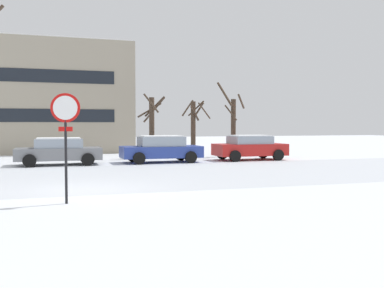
{
  "coord_description": "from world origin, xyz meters",
  "views": [
    {
      "loc": [
        -0.9,
        -14.12,
        2.05
      ],
      "look_at": [
        5.37,
        5.73,
        1.15
      ],
      "focal_mm": 41.6,
      "sensor_mm": 36.0,
      "label": 1
    }
  ],
  "objects_px": {
    "parked_car_gray": "(59,151)",
    "parked_car_blue": "(161,149)",
    "stop_sign": "(66,126)",
    "parked_car_red": "(250,147)"
  },
  "relations": [
    {
      "from": "stop_sign",
      "to": "parked_car_red",
      "type": "xyz_separation_m",
      "value": [
        10.7,
        11.76,
        -1.27
      ]
    },
    {
      "from": "parked_car_gray",
      "to": "parked_car_red",
      "type": "bearing_deg",
      "value": 0.28
    },
    {
      "from": "parked_car_blue",
      "to": "parked_car_red",
      "type": "distance_m",
      "value": 5.36
    },
    {
      "from": "parked_car_gray",
      "to": "parked_car_blue",
      "type": "relative_size",
      "value": 0.98
    },
    {
      "from": "stop_sign",
      "to": "parked_car_gray",
      "type": "bearing_deg",
      "value": 90.08
    },
    {
      "from": "parked_car_red",
      "to": "parked_car_gray",
      "type": "bearing_deg",
      "value": -179.72
    },
    {
      "from": "parked_car_gray",
      "to": "parked_car_blue",
      "type": "distance_m",
      "value": 5.36
    },
    {
      "from": "parked_car_gray",
      "to": "parked_car_blue",
      "type": "bearing_deg",
      "value": -0.68
    },
    {
      "from": "stop_sign",
      "to": "parked_car_blue",
      "type": "height_order",
      "value": "stop_sign"
    },
    {
      "from": "stop_sign",
      "to": "parked_car_blue",
      "type": "distance_m",
      "value": 12.87
    }
  ]
}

